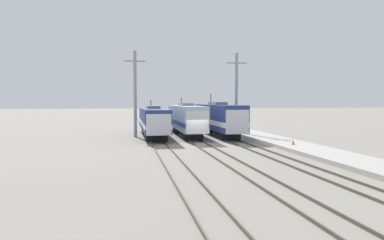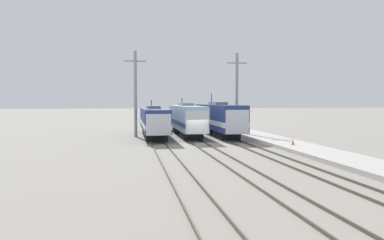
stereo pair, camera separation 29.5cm
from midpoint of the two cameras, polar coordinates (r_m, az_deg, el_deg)
name	(u,v)px [view 1 (the left image)]	position (r m, az deg, el deg)	size (l,w,h in m)	color
ground_plane	(198,144)	(39.79, 0.78, -3.60)	(400.00, 400.00, 0.00)	gray
rail_pair_far_left	(159,144)	(39.23, -5.32, -3.60)	(1.51, 120.00, 0.15)	#4C4238
rail_pair_center	(198,143)	(39.78, 0.78, -3.50)	(1.51, 120.00, 0.15)	#4C4238
rail_pair_far_right	(237,142)	(40.77, 6.66, -3.36)	(1.51, 120.00, 0.15)	#4C4238
locomotive_far_left	(153,121)	(47.27, -6.12, -0.13)	(2.88, 18.17, 4.67)	black
locomotive_center	(186,119)	(48.03, -1.09, 0.13)	(2.76, 16.88, 4.99)	#232326
locomotive_far_right	(218,118)	(48.68, 3.88, 0.23)	(2.86, 18.15, 5.57)	black
catenary_tower_left	(135,93)	(47.59, -8.84, 4.12)	(2.64, 0.40, 10.79)	gray
catenary_tower_right	(236,93)	(49.61, 6.62, 4.08)	(2.64, 0.40, 10.79)	gray
platform	(275,140)	(42.18, 12.32, -3.06)	(4.00, 120.00, 0.36)	#A8A59E
traffic_cone	(293,142)	(36.89, 14.94, -3.25)	(0.30, 0.30, 0.51)	orange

